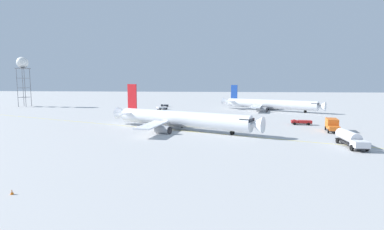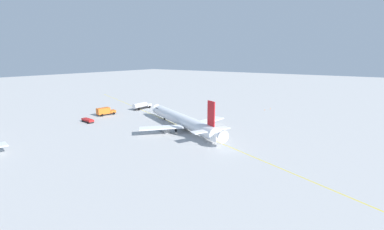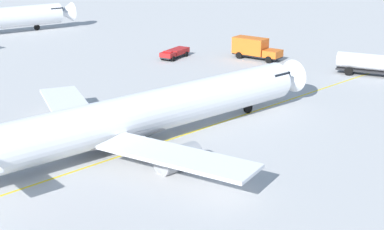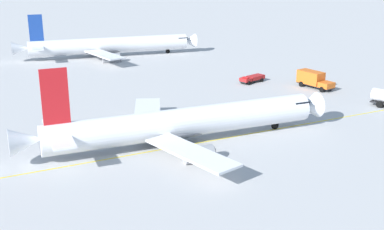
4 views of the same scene
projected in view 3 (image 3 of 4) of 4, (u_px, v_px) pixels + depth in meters
ground_plane at (113, 155)px, 50.46m from camera, size 600.00×600.00×0.00m
airliner_main at (134, 118)px, 51.66m from camera, size 28.31×40.92×11.75m
ops_pickup_truck at (175, 53)px, 85.94m from camera, size 2.59×5.71×1.41m
catering_truck_truck at (254, 48)px, 85.28m from camera, size 7.72×3.78×3.10m
fuel_tanker_truck at (372, 64)px, 75.95m from camera, size 9.88×2.88×2.87m
taxiway_centreline at (137, 150)px, 51.38m from camera, size 69.44×181.08×0.01m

